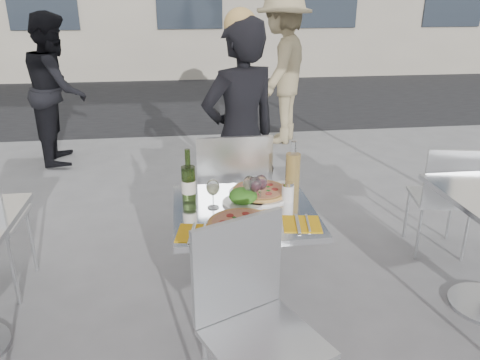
{
  "coord_description": "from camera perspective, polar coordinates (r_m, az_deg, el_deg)",
  "views": [
    {
      "loc": [
        -0.3,
        -2.17,
        1.77
      ],
      "look_at": [
        0.0,
        0.15,
        0.85
      ],
      "focal_mm": 35.0,
      "sensor_mm": 36.0,
      "label": 1
    }
  ],
  "objects": [
    {
      "name": "ground",
      "position": [
        2.82,
        0.41,
        -17.46
      ],
      "size": [
        80.0,
        80.0,
        0.0
      ],
      "primitive_type": "plane",
      "color": "slate"
    },
    {
      "name": "street_asphalt",
      "position": [
        8.85,
        -5.4,
        9.95
      ],
      "size": [
        24.0,
        5.0,
        0.0
      ],
      "primitive_type": "cube",
      "color": "black",
      "rests_on": "ground"
    },
    {
      "name": "main_table",
      "position": [
        2.51,
        0.45,
        -7.87
      ],
      "size": [
        0.72,
        0.72,
        0.75
      ],
      "color": "#B7BABF",
      "rests_on": "ground"
    },
    {
      "name": "chair_far",
      "position": [
        3.0,
        -0.94,
        -1.61
      ],
      "size": [
        0.47,
        0.48,
        1.0
      ],
      "rotation": [
        0.0,
        0.0,
        3.16
      ],
      "color": "silver",
      "rests_on": "ground"
    },
    {
      "name": "chair_near",
      "position": [
        2.01,
        1.5,
        -15.82
      ],
      "size": [
        0.57,
        0.57,
        0.94
      ],
      "rotation": [
        0.0,
        0.0,
        0.42
      ],
      "color": "silver",
      "rests_on": "ground"
    },
    {
      "name": "side_chair_rfar",
      "position": [
        3.56,
        23.73,
        -1.38
      ],
      "size": [
        0.45,
        0.46,
        0.84
      ],
      "rotation": [
        0.0,
        0.0,
        2.94
      ],
      "color": "silver",
      "rests_on": "ground"
    },
    {
      "name": "woman_diner",
      "position": [
        3.35,
        0.05,
        5.16
      ],
      "size": [
        0.71,
        0.61,
        1.66
      ],
      "primitive_type": "imported",
      "rotation": [
        0.0,
        0.0,
        3.57
      ],
      "color": "black",
      "rests_on": "ground"
    },
    {
      "name": "pedestrian_a",
      "position": [
        5.6,
        -21.45,
        10.27
      ],
      "size": [
        0.72,
        0.87,
        1.63
      ],
      "primitive_type": "imported",
      "rotation": [
        0.0,
        0.0,
        1.7
      ],
      "color": "black",
      "rests_on": "ground"
    },
    {
      "name": "pedestrian_b",
      "position": [
        5.99,
        5.15,
        13.33
      ],
      "size": [
        1.17,
        1.37,
        1.85
      ],
      "primitive_type": "imported",
      "rotation": [
        0.0,
        0.0,
        4.22
      ],
      "color": "#988862",
      "rests_on": "ground"
    },
    {
      "name": "pizza_near",
      "position": [
        2.24,
        0.28,
        -5.38
      ],
      "size": [
        0.33,
        0.33,
        0.02
      ],
      "color": "tan",
      "rests_on": "main_table"
    },
    {
      "name": "pizza_far",
      "position": [
        2.58,
        2.44,
        -1.43
      ],
      "size": [
        0.34,
        0.34,
        0.03
      ],
      "color": "white",
      "rests_on": "main_table"
    },
    {
      "name": "salad_plate",
      "position": [
        2.46,
        0.39,
        -2.14
      ],
      "size": [
        0.22,
        0.22,
        0.09
      ],
      "color": "white",
      "rests_on": "main_table"
    },
    {
      "name": "wine_bottle",
      "position": [
        2.46,
        -6.28,
        -0.28
      ],
      "size": [
        0.07,
        0.08,
        0.29
      ],
      "color": "#314A1B",
      "rests_on": "main_table"
    },
    {
      "name": "carafe",
      "position": [
        2.6,
        6.45,
        1.05
      ],
      "size": [
        0.08,
        0.08,
        0.29
      ],
      "color": "tan",
      "rests_on": "main_table"
    },
    {
      "name": "sugar_shaker",
      "position": [
        2.49,
        5.84,
        -1.46
      ],
      "size": [
        0.06,
        0.06,
        0.11
      ],
      "color": "white",
      "rests_on": "main_table"
    },
    {
      "name": "wineglass_white_a",
      "position": [
        2.38,
        -3.33,
        -1.02
      ],
      "size": [
        0.07,
        0.07,
        0.16
      ],
      "color": "white",
      "rests_on": "main_table"
    },
    {
      "name": "wineglass_white_b",
      "position": [
        2.43,
        1.16,
        -0.55
      ],
      "size": [
        0.07,
        0.07,
        0.16
      ],
      "color": "white",
      "rests_on": "main_table"
    },
    {
      "name": "wineglass_red_a",
      "position": [
        2.42,
        1.83,
        -0.65
      ],
      "size": [
        0.07,
        0.07,
        0.16
      ],
      "color": "white",
      "rests_on": "main_table"
    },
    {
      "name": "wineglass_red_b",
      "position": [
        2.44,
        2.54,
        -0.43
      ],
      "size": [
        0.07,
        0.07,
        0.16
      ],
      "color": "white",
      "rests_on": "main_table"
    },
    {
      "name": "napkin_left",
      "position": [
        2.18,
        -5.31,
        -6.43
      ],
      "size": [
        0.21,
        0.21,
        0.01
      ],
      "rotation": [
        0.0,
        0.0,
        -0.18
      ],
      "color": "yellow",
      "rests_on": "main_table"
    },
    {
      "name": "napkin_right",
      "position": [
        2.28,
        7.54,
        -5.3
      ],
      "size": [
        0.21,
        0.21,
        0.01
      ],
      "rotation": [
        0.0,
        0.0,
        -0.16
      ],
      "color": "yellow",
      "rests_on": "main_table"
    }
  ]
}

